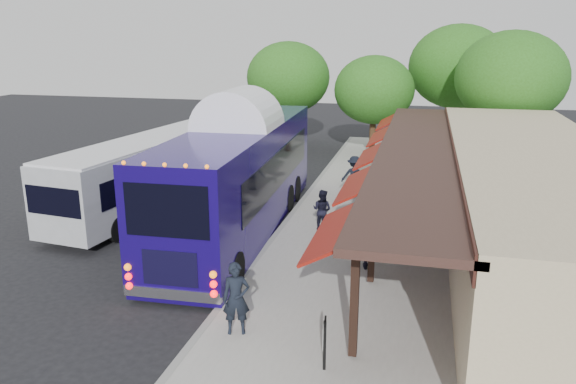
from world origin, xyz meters
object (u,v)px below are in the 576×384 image
Objects in this scene: coach_bus at (240,172)px; sign_board at (325,337)px; ped_c at (362,239)px; ped_d at (354,176)px; ped_b at (322,210)px; city_bus at (151,170)px; ped_a at (236,299)px.

sign_board is (4.70, -8.48, -1.33)m from coach_bus.
ped_c is 5.63m from sign_board.
ped_c reaches higher than ped_d.
city_bus is at bearing 6.04° from ped_b.
city_bus is 9.94× the size of sign_board.
sign_board is (1.68, -8.82, 0.01)m from ped_b.
ped_b is 1.34× the size of sign_board.
ped_b is (0.64, 7.79, -0.13)m from ped_a.
ped_d is (8.07, 3.47, -0.61)m from city_bus.
coach_bus reaches higher than ped_b.
ped_a is 1.57× the size of sign_board.
ped_c is (4.85, -2.85, -1.14)m from coach_bus.
ped_c reaches higher than ped_a.
coach_bus reaches higher than ped_a.
ped_d is at bearing 65.97° from ped_a.
coach_bus is at bearing 111.50° from sign_board.
ped_a is 1.00× the size of ped_d.
ped_d is at bearing -88.44° from ped_c.
ped_d is at bearing 53.67° from coach_bus.
sign_board is at bearing -63.11° from coach_bus.
ped_c is 1.69× the size of sign_board.
ped_a is 7.82m from ped_b.
ped_d reaches higher than ped_b.
ped_b is at bearing 93.27° from sign_board.
ped_d is (-1.28, 8.10, -0.07)m from ped_c.
ped_a is (6.88, -9.23, -0.61)m from city_bus.
ped_a is at bearing 148.53° from sign_board.
coach_bus is 5.74m from ped_c.
city_bus is 11.53m from ped_a.
ped_b is at bearing 84.68° from ped_d.
ped_a is (2.38, -7.45, -1.21)m from coach_bus.
ped_a is at bearing 54.33° from ped_c.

